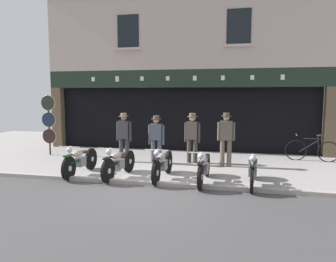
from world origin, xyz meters
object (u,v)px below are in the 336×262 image
Objects in this scene: motorcycle_left at (80,160)px; salesman_right at (192,135)px; motorcycle_right at (253,169)px; assistant_far_right at (226,137)px; advert_board_near at (236,110)px; salesman_left at (124,135)px; leaning_bicycle at (312,150)px; shopkeeper_center at (156,137)px; advert_board_far at (266,109)px; tyre_sign_pole at (49,120)px; motorcycle_center_left at (119,162)px; motorcycle_center at (163,164)px; motorcycle_center_right at (204,167)px.

motorcycle_left is 3.78m from salesman_right.
motorcycle_right is 2.28m from assistant_far_right.
motorcycle_left is at bearing -132.59° from advert_board_near.
salesman_left is at bearing -4.85° from assistant_far_right.
salesman_right is 0.95× the size of leaning_bicycle.
shopkeeper_center is 2.30m from assistant_far_right.
salesman_left is at bearing -151.02° from advert_board_far.
tyre_sign_pole is at bearing -43.53° from motorcycle_left.
assistant_far_right is at bearing -117.41° from advert_board_far.
shopkeeper_center is at bearing -100.38° from motorcycle_center_left.
motorcycle_left is at bearing -44.47° from tyre_sign_pole.
salesman_right is 5.58m from tyre_sign_pole.
assistant_far_right is at bearing -4.90° from tyre_sign_pole.
leaning_bicycle is at bearing 5.55° from tyre_sign_pole.
motorcycle_center is at bearing -123.00° from advert_board_far.
motorcycle_center_left is 2.12m from shopkeeper_center.
salesman_right reaches higher than shopkeeper_center.
salesman_right is at bearing -73.22° from motorcycle_center_right.
motorcycle_center is at bearing -4.82° from motorcycle_center_right.
tyre_sign_pole is (-3.24, 0.57, 0.41)m from salesman_left.
motorcycle_center_left is 5.84m from advert_board_near.
tyre_sign_pole is at bearing -25.45° from motorcycle_center.
leaning_bicycle is (5.21, 1.57, -0.51)m from shopkeeper_center.
leaning_bicycle reaches higher than motorcycle_center_left.
motorcycle_center_right is 3.68m from salesman_left.
motorcycle_center reaches higher than motorcycle_right.
motorcycle_center_left is 2.99m from salesman_right.
motorcycle_right is at bearing 178.37° from motorcycle_center.
advert_board_near is (-0.49, 4.77, 1.28)m from motorcycle_right.
tyre_sign_pole reaches higher than motorcycle_right.
motorcycle_center is at bearing -169.95° from motorcycle_center_left.
motorcycle_center is at bearing -26.54° from tyre_sign_pole.
motorcycle_center_right is 2.56m from salesman_right.
advert_board_far is at bearing -126.27° from motorcycle_center_left.
motorcycle_left reaches higher than motorcycle_right.
motorcycle_center_right is at bearing 179.84° from motorcycle_left.
advert_board_near is at bearing -131.04° from shopkeeper_center.
motorcycle_center_right is (2.39, -0.03, -0.00)m from motorcycle_center_left.
shopkeeper_center is 3.86m from advert_board_near.
motorcycle_center_left is 3.63m from motorcycle_right.
salesman_right is (1.15, 0.39, 0.05)m from shopkeeper_center.
shopkeeper_center reaches higher than motorcycle_center.
motorcycle_center is 5.71m from advert_board_far.
motorcycle_left is at bearing 3.70° from motorcycle_center_left.
salesman_right is at bearing -167.43° from salesman_left.
leaning_bicycle is (5.78, 3.56, -0.05)m from motorcycle_center_left.
motorcycle_center_left is 6.52m from advert_board_far.
tyre_sign_pole is at bearing -9.64° from assistant_far_right.
salesman_right is at bearing -20.82° from assistant_far_right.
salesman_left is at bearing -144.23° from advert_board_near.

